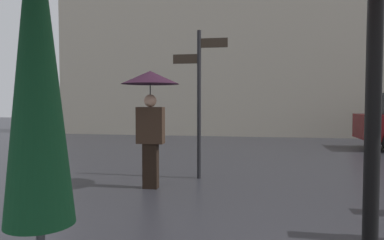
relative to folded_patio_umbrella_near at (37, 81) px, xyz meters
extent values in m
cylinder|color=black|center=(1.46, 0.57, -0.34)|extent=(0.08, 0.08, 2.51)
cone|color=#144C28|center=(0.00, 0.00, 0.11)|extent=(0.29, 0.29, 1.41)
cube|color=black|center=(-0.91, 4.68, -1.20)|extent=(0.26, 0.16, 0.79)
cube|color=#332319|center=(-0.91, 4.68, -0.48)|extent=(0.47, 0.21, 0.64)
sphere|color=tan|center=(-0.91, 4.68, -0.06)|extent=(0.22, 0.22, 0.22)
cylinder|color=black|center=(-0.91, 4.68, 0.08)|extent=(0.02, 0.02, 0.30)
cone|color=black|center=(-0.91, 4.68, 0.35)|extent=(1.01, 1.01, 0.23)
cylinder|color=black|center=(4.97, 11.88, -1.26)|extent=(0.66, 0.18, 0.66)
cylinder|color=black|center=(-0.21, 5.65, -0.13)|extent=(0.08, 0.08, 2.92)
cube|color=#33281E|center=(0.07, 5.65, 1.07)|extent=(0.56, 0.04, 0.18)
cube|color=#33281E|center=(-0.47, 5.65, 0.77)|extent=(0.52, 0.04, 0.18)
camera|label=1|loc=(0.88, -1.34, -0.09)|focal=33.53mm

